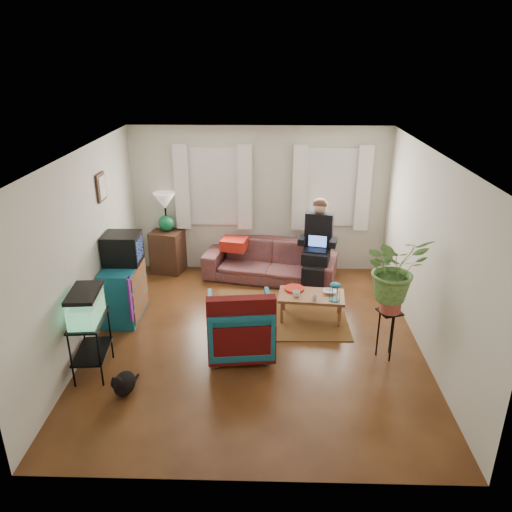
{
  "coord_description": "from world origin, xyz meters",
  "views": [
    {
      "loc": [
        0.18,
        -6.03,
        3.75
      ],
      "look_at": [
        0.0,
        0.4,
        1.1
      ],
      "focal_mm": 35.0,
      "sensor_mm": 36.0,
      "label": 1
    }
  ],
  "objects_px": {
    "coffee_table": "(311,307)",
    "plant_stand": "(387,334)",
    "aquarium_stand": "(92,346)",
    "dresser": "(124,291)",
    "sofa": "(270,255)",
    "side_table": "(168,251)",
    "armchair": "(240,323)"
  },
  "relations": [
    {
      "from": "coffee_table",
      "to": "plant_stand",
      "type": "relative_size",
      "value": 1.43
    },
    {
      "from": "sofa",
      "to": "side_table",
      "type": "bearing_deg",
      "value": -176.57
    },
    {
      "from": "aquarium_stand",
      "to": "coffee_table",
      "type": "height_order",
      "value": "aquarium_stand"
    },
    {
      "from": "sofa",
      "to": "side_table",
      "type": "xyz_separation_m",
      "value": [
        -1.85,
        0.29,
        -0.06
      ]
    },
    {
      "from": "coffee_table",
      "to": "side_table",
      "type": "bearing_deg",
      "value": 150.6
    },
    {
      "from": "dresser",
      "to": "plant_stand",
      "type": "distance_m",
      "value": 3.85
    },
    {
      "from": "sofa",
      "to": "dresser",
      "type": "xyz_separation_m",
      "value": [
        -2.19,
        -1.42,
        -0.02
      ]
    },
    {
      "from": "plant_stand",
      "to": "coffee_table",
      "type": "bearing_deg",
      "value": 132.73
    },
    {
      "from": "sofa",
      "to": "coffee_table",
      "type": "distance_m",
      "value": 1.58
    },
    {
      "from": "dresser",
      "to": "armchair",
      "type": "bearing_deg",
      "value": -27.57
    },
    {
      "from": "side_table",
      "to": "plant_stand",
      "type": "relative_size",
      "value": 1.14
    },
    {
      "from": "dresser",
      "to": "aquarium_stand",
      "type": "bearing_deg",
      "value": -90.76
    },
    {
      "from": "armchair",
      "to": "plant_stand",
      "type": "bearing_deg",
      "value": 171.17
    },
    {
      "from": "armchair",
      "to": "coffee_table",
      "type": "bearing_deg",
      "value": -144.49
    },
    {
      "from": "dresser",
      "to": "aquarium_stand",
      "type": "distance_m",
      "value": 1.45
    },
    {
      "from": "armchair",
      "to": "dresser",
      "type": "bearing_deg",
      "value": -33.8
    },
    {
      "from": "dresser",
      "to": "armchair",
      "type": "height_order",
      "value": "armchair"
    },
    {
      "from": "sofa",
      "to": "coffee_table",
      "type": "relative_size",
      "value": 2.34
    },
    {
      "from": "sofa",
      "to": "aquarium_stand",
      "type": "height_order",
      "value": "sofa"
    },
    {
      "from": "aquarium_stand",
      "to": "plant_stand",
      "type": "height_order",
      "value": "aquarium_stand"
    },
    {
      "from": "sofa",
      "to": "coffee_table",
      "type": "bearing_deg",
      "value": -54.49
    },
    {
      "from": "coffee_table",
      "to": "sofa",
      "type": "bearing_deg",
      "value": 118.76
    },
    {
      "from": "side_table",
      "to": "plant_stand",
      "type": "height_order",
      "value": "side_table"
    },
    {
      "from": "aquarium_stand",
      "to": "plant_stand",
      "type": "distance_m",
      "value": 3.76
    },
    {
      "from": "aquarium_stand",
      "to": "plant_stand",
      "type": "relative_size",
      "value": 1.11
    },
    {
      "from": "side_table",
      "to": "plant_stand",
      "type": "distance_m",
      "value": 4.33
    },
    {
      "from": "dresser",
      "to": "aquarium_stand",
      "type": "xyz_separation_m",
      "value": [
        -0.01,
        -1.45,
        -0.05
      ]
    },
    {
      "from": "coffee_table",
      "to": "plant_stand",
      "type": "height_order",
      "value": "plant_stand"
    },
    {
      "from": "side_table",
      "to": "plant_stand",
      "type": "xyz_separation_m",
      "value": [
        3.38,
        -2.71,
        -0.05
      ]
    },
    {
      "from": "aquarium_stand",
      "to": "plant_stand",
      "type": "bearing_deg",
      "value": 1.72
    },
    {
      "from": "dresser",
      "to": "aquarium_stand",
      "type": "height_order",
      "value": "dresser"
    },
    {
      "from": "coffee_table",
      "to": "plant_stand",
      "type": "distance_m",
      "value": 1.35
    }
  ]
}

